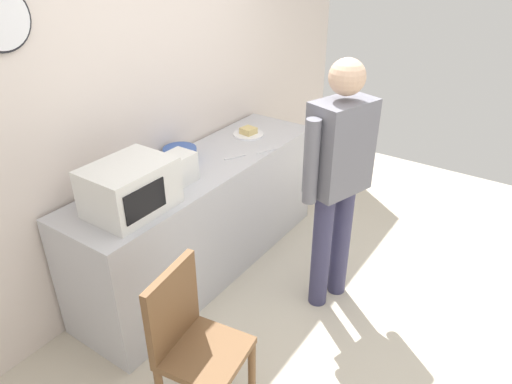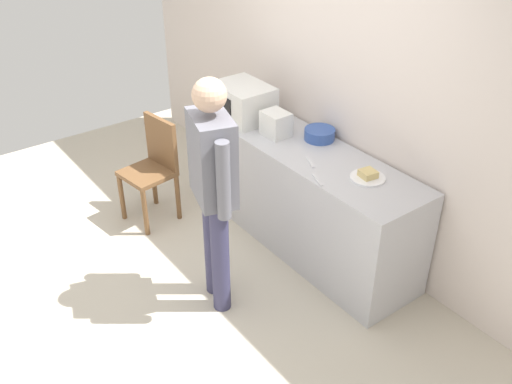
# 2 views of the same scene
# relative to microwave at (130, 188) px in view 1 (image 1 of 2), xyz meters

# --- Properties ---
(ground_plane) EXTENTS (6.00, 6.00, 0.00)m
(ground_plane) POSITION_rel_microwave_xyz_m (0.61, -1.15, -1.05)
(ground_plane) COLOR beige
(back_wall) EXTENTS (5.40, 0.13, 2.60)m
(back_wall) POSITION_rel_microwave_xyz_m (0.60, 0.45, 0.25)
(back_wall) COLOR silver
(back_wall) RESTS_ON ground_plane
(kitchen_counter) EXTENTS (2.24, 0.62, 0.90)m
(kitchen_counter) POSITION_rel_microwave_xyz_m (0.72, 0.07, -0.60)
(kitchen_counter) COLOR #B7B7BC
(kitchen_counter) RESTS_ON ground_plane
(microwave) EXTENTS (0.50, 0.39, 0.30)m
(microwave) POSITION_rel_microwave_xyz_m (0.00, 0.00, 0.00)
(microwave) COLOR silver
(microwave) RESTS_ON kitchen_counter
(sandwich_plate) EXTENTS (0.25, 0.25, 0.07)m
(sandwich_plate) POSITION_rel_microwave_xyz_m (1.37, 0.11, -0.13)
(sandwich_plate) COLOR white
(sandwich_plate) RESTS_ON kitchen_counter
(salad_bowl) EXTENTS (0.25, 0.25, 0.09)m
(salad_bowl) POSITION_rel_microwave_xyz_m (0.70, 0.25, -0.11)
(salad_bowl) COLOR #33519E
(salad_bowl) RESTS_ON kitchen_counter
(toaster) EXTENTS (0.22, 0.18, 0.20)m
(toaster) POSITION_rel_microwave_xyz_m (0.43, 0.02, -0.05)
(toaster) COLOR silver
(toaster) RESTS_ON kitchen_counter
(fork_utensil) EXTENTS (0.16, 0.09, 0.01)m
(fork_utensil) POSITION_rel_microwave_xyz_m (0.95, -0.06, -0.15)
(fork_utensil) COLOR silver
(fork_utensil) RESTS_ON kitchen_counter
(spoon_utensil) EXTENTS (0.17, 0.08, 0.01)m
(spoon_utensil) POSITION_rel_microwave_xyz_m (1.18, -0.19, -0.15)
(spoon_utensil) COLOR silver
(spoon_utensil) RESTS_ON kitchen_counter
(person_standing) EXTENTS (0.57, 0.35, 1.75)m
(person_standing) POSITION_rel_microwave_xyz_m (0.93, -0.91, -0.02)
(person_standing) COLOR #373657
(person_standing) RESTS_ON ground_plane
(wooden_chair) EXTENTS (0.45, 0.45, 0.94)m
(wooden_chair) POSITION_rel_microwave_xyz_m (-0.34, -0.74, -0.53)
(wooden_chair) COLOR brown
(wooden_chair) RESTS_ON ground_plane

